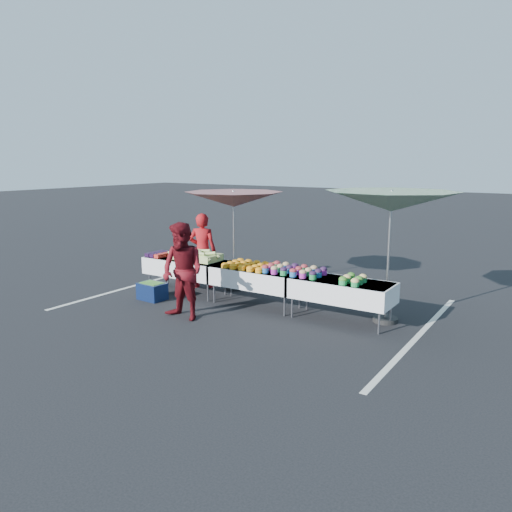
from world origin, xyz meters
The scene contains 17 objects.
ground centered at (0.00, 0.00, 0.00)m, with size 80.00×80.00×0.00m, color black.
stripe_left centered at (-3.20, 0.00, 0.00)m, with size 0.10×5.00×0.00m, color silver.
stripe_right centered at (3.20, 0.00, 0.00)m, with size 0.10×5.00×0.00m, color silver.
table_left centered at (-1.80, 0.00, 0.58)m, with size 1.86×0.81×0.75m.
table_center centered at (0.00, 0.00, 0.58)m, with size 1.86×0.81×0.75m.
table_right centered at (1.80, 0.00, 0.58)m, with size 1.86×0.81×0.75m.
berry_punnets centered at (-2.51, -0.06, 0.79)m, with size 0.40×0.54×0.08m.
corn_pile centered at (-1.54, 0.04, 0.84)m, with size 1.16×0.57×0.26m.
plastic_bags centered at (-1.50, -0.30, 0.78)m, with size 0.30×0.25×0.05m, color white.
carrot_bowls centered at (-0.15, -0.01, 0.80)m, with size 0.95×0.69×0.11m.
potato_cups centered at (0.85, 0.00, 0.83)m, with size 1.14×0.58×0.16m.
bean_baskets centered at (2.06, -0.10, 0.82)m, with size 0.36×0.50×0.15m.
vendor centered at (-1.79, 0.55, 0.84)m, with size 0.62×0.40×1.69m, color #A81318.
customer centered at (-0.64, -1.43, 0.88)m, with size 0.86×0.67×1.76m, color #5E0E15.
umbrella_left centered at (-1.10, 0.80, 1.99)m, with size 2.47×2.47×2.19m.
umbrella_right centered at (2.50, 0.40, 2.13)m, with size 2.78×2.78×2.35m.
storage_bin centered at (-2.03, -0.81, 0.19)m, with size 0.57×0.43×0.36m.
Camera 1 is at (5.21, -8.01, 2.84)m, focal length 35.00 mm.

